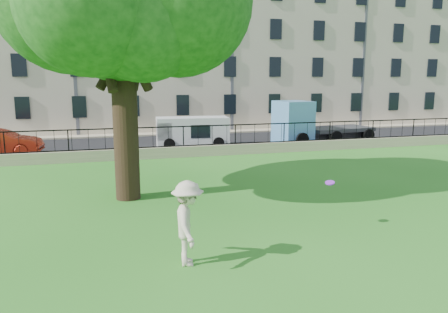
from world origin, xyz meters
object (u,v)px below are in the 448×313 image
object	(u,v)px
blue_truck	(323,121)
red_sedan	(0,143)
white_van	(192,132)
man	(188,223)
frisbee	(330,183)

from	to	relation	value
blue_truck	red_sedan	bearing A→B (deg)	172.33
red_sedan	white_van	xyz separation A→B (m)	(11.09, 0.07, 0.21)
man	white_van	bearing A→B (deg)	-4.76
frisbee	red_sedan	distance (m)	19.87
white_van	frisbee	bearing A→B (deg)	-82.54
frisbee	red_sedan	bearing A→B (deg)	126.33
man	red_sedan	bearing A→B (deg)	30.44
man	red_sedan	world-z (taller)	man
red_sedan	blue_truck	world-z (taller)	blue_truck
frisbee	blue_truck	size ratio (longest dim) A/B	0.04
frisbee	white_van	world-z (taller)	white_van
man	frisbee	world-z (taller)	man
red_sedan	white_van	world-z (taller)	white_van
red_sedan	blue_truck	xyz separation A→B (m)	(20.04, -0.34, 0.69)
frisbee	white_van	size ratio (longest dim) A/B	0.06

